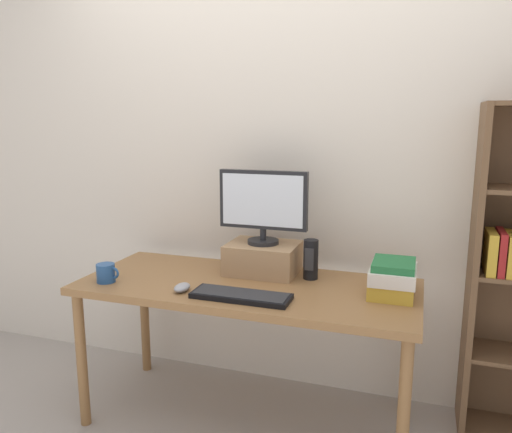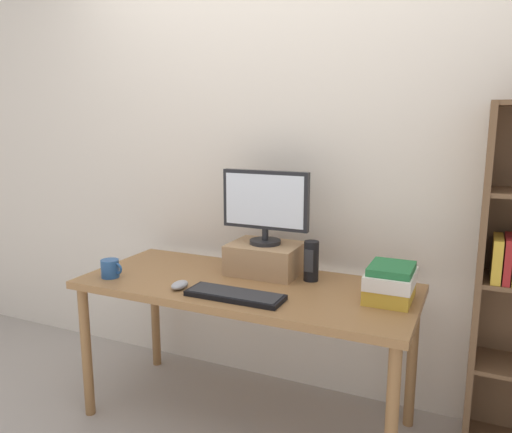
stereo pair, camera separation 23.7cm
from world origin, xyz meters
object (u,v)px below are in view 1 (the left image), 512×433
(book_stack, at_px, (393,278))
(coffee_mug, at_px, (106,273))
(keyboard, at_px, (241,296))
(desk, at_px, (247,297))
(computer_monitor, at_px, (263,204))
(desk_speaker, at_px, (311,259))
(riser_box, at_px, (263,258))
(computer_mouse, at_px, (182,287))

(book_stack, bearing_deg, coffee_mug, -169.13)
(keyboard, bearing_deg, desk, 102.32)
(keyboard, bearing_deg, computer_monitor, 93.55)
(desk_speaker, bearing_deg, keyboard, -121.85)
(book_stack, relative_size, desk_speaker, 1.34)
(riser_box, xyz_separation_m, book_stack, (0.64, -0.13, 0.00))
(computer_monitor, xyz_separation_m, keyboard, (0.02, -0.38, -0.34))
(desk, height_order, book_stack, book_stack)
(computer_monitor, bearing_deg, book_stack, -11.43)
(computer_monitor, height_order, desk_speaker, computer_monitor)
(computer_mouse, distance_m, desk_speaker, 0.63)
(keyboard, relative_size, desk_speaker, 2.24)
(riser_box, relative_size, keyboard, 0.80)
(computer_mouse, relative_size, desk_speaker, 0.53)
(coffee_mug, bearing_deg, keyboard, -0.18)
(keyboard, relative_size, computer_mouse, 4.21)
(desk, xyz_separation_m, book_stack, (0.66, 0.05, 0.15))
(riser_box, height_order, coffee_mug, riser_box)
(desk, relative_size, desk_speaker, 8.19)
(computer_mouse, bearing_deg, riser_box, 55.80)
(desk, relative_size, riser_box, 4.56)
(keyboard, bearing_deg, coffee_mug, 179.82)
(coffee_mug, bearing_deg, riser_box, 29.93)
(desk, relative_size, coffee_mug, 13.62)
(book_stack, xyz_separation_m, desk_speaker, (-0.39, 0.11, 0.02))
(desk, distance_m, riser_box, 0.24)
(keyboard, height_order, book_stack, book_stack)
(keyboard, height_order, coffee_mug, coffee_mug)
(desk, xyz_separation_m, riser_box, (0.02, 0.19, 0.15))
(desk, height_order, computer_mouse, computer_mouse)
(desk, height_order, computer_monitor, computer_monitor)
(computer_monitor, distance_m, keyboard, 0.52)
(desk, relative_size, computer_mouse, 15.36)
(desk, bearing_deg, desk_speaker, 31.58)
(keyboard, height_order, desk_speaker, desk_speaker)
(riser_box, height_order, book_stack, book_stack)
(riser_box, xyz_separation_m, desk_speaker, (0.25, -0.02, 0.02))
(keyboard, xyz_separation_m, book_stack, (0.62, 0.25, 0.07))
(desk, distance_m, keyboard, 0.22)
(keyboard, bearing_deg, desk_speaker, 58.15)
(riser_box, relative_size, computer_monitor, 0.78)
(riser_box, distance_m, desk_speaker, 0.25)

